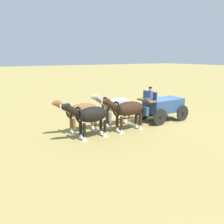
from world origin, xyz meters
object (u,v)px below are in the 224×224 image
Objects in this scene: draft_horse_rear_off at (116,105)px; draft_horse_lead_off at (81,111)px; draft_horse_rear_near at (127,110)px; show_wagon at (162,106)px; draft_horse_lead_near at (90,116)px.

draft_horse_rear_off is 1.02× the size of draft_horse_lead_off.
draft_horse_lead_off is at bearing -0.11° from draft_horse_rear_off.
draft_horse_lead_off is (2.60, -1.30, -0.05)m from draft_horse_rear_near.
draft_horse_rear_near is 1.30m from draft_horse_rear_off.
show_wagon is at bearing 173.84° from draft_horse_lead_off.
draft_horse_rear_off reaches higher than draft_horse_lead_off.
draft_horse_rear_off is at bearing -90.63° from draft_horse_rear_near.
show_wagon is at bearing -174.16° from draft_horse_lead_near.
show_wagon is 6.22m from draft_horse_lead_off.
show_wagon is 6.22m from draft_horse_lead_near.
draft_horse_rear_near is 1.07× the size of draft_horse_lead_near.
draft_horse_rear_near reaches higher than draft_horse_lead_off.
draft_horse_rear_near is at bearing 153.36° from draft_horse_lead_off.
draft_horse_lead_off is at bearing -90.00° from draft_horse_lead_near.
draft_horse_rear_near is (3.58, 0.64, 0.26)m from show_wagon.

